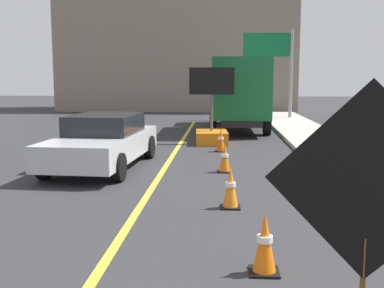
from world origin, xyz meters
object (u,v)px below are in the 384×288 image
(traffic_cone_far_lane, at_px, (225,158))
(traffic_cone_mid_lane, at_px, (231,188))
(pickup_car, at_px, (103,141))
(roadwork_sign, at_px, (368,187))
(arrow_board_trailer, at_px, (211,130))
(traffic_cone_curbside, at_px, (221,140))
(highway_guide_sign, at_px, (277,58))
(box_truck, at_px, (238,91))
(traffic_cone_near_sign, at_px, (265,243))

(traffic_cone_far_lane, bearing_deg, traffic_cone_mid_lane, -88.43)
(pickup_car, bearing_deg, roadwork_sign, -62.85)
(arrow_board_trailer, relative_size, traffic_cone_mid_lane, 3.54)
(traffic_cone_curbside, bearing_deg, highway_guide_sign, 75.46)
(arrow_board_trailer, distance_m, traffic_cone_mid_lane, 8.55)
(arrow_board_trailer, relative_size, traffic_cone_curbside, 3.61)
(roadwork_sign, xyz_separation_m, highway_guide_sign, (1.88, 23.01, 1.95))
(traffic_cone_far_lane, distance_m, traffic_cone_curbside, 3.32)
(roadwork_sign, distance_m, box_truck, 17.65)
(traffic_cone_near_sign, height_order, traffic_cone_curbside, traffic_cone_near_sign)
(arrow_board_trailer, xyz_separation_m, traffic_cone_mid_lane, (0.54, -8.53, -0.11))
(box_truck, height_order, traffic_cone_near_sign, box_truck)
(highway_guide_sign, relative_size, traffic_cone_far_lane, 6.76)
(box_truck, distance_m, pickup_car, 10.14)
(pickup_car, height_order, highway_guide_sign, highway_guide_sign)
(pickup_car, relative_size, traffic_cone_curbside, 6.60)
(pickup_car, distance_m, traffic_cone_near_sign, 7.53)
(traffic_cone_near_sign, xyz_separation_m, traffic_cone_curbside, (-0.55, 9.45, -0.00))
(traffic_cone_near_sign, distance_m, traffic_cone_far_lane, 6.15)
(highway_guide_sign, height_order, traffic_cone_near_sign, highway_guide_sign)
(traffic_cone_mid_lane, height_order, traffic_cone_curbside, traffic_cone_mid_lane)
(pickup_car, distance_m, traffic_cone_mid_lane, 4.97)
(traffic_cone_mid_lane, bearing_deg, traffic_cone_far_lane, 91.57)
(pickup_car, distance_m, highway_guide_sign, 16.16)
(traffic_cone_mid_lane, bearing_deg, traffic_cone_curbside, 91.69)
(roadwork_sign, bearing_deg, traffic_cone_near_sign, 110.61)
(highway_guide_sign, bearing_deg, traffic_cone_curbside, -104.54)
(roadwork_sign, height_order, traffic_cone_mid_lane, roadwork_sign)
(box_truck, bearing_deg, highway_guide_sign, 66.56)
(arrow_board_trailer, bearing_deg, pickup_car, -119.60)
(arrow_board_trailer, bearing_deg, traffic_cone_curbside, -80.08)
(traffic_cone_mid_lane, bearing_deg, traffic_cone_near_sign, -82.89)
(roadwork_sign, relative_size, pickup_car, 0.47)
(traffic_cone_far_lane, bearing_deg, roadwork_sign, -82.08)
(traffic_cone_far_lane, bearing_deg, arrow_board_trailer, 94.84)
(pickup_car, bearing_deg, highway_guide_sign, 67.32)
(roadwork_sign, distance_m, traffic_cone_near_sign, 2.13)
(roadwork_sign, height_order, box_truck, box_truck)
(traffic_cone_near_sign, distance_m, traffic_cone_curbside, 9.46)
(pickup_car, xyz_separation_m, traffic_cone_curbside, (3.07, 2.85, -0.33))
(arrow_board_trailer, bearing_deg, traffic_cone_near_sign, -85.52)
(box_truck, bearing_deg, arrow_board_trailer, -103.51)
(highway_guide_sign, height_order, traffic_cone_curbside, highway_guide_sign)
(traffic_cone_near_sign, relative_size, traffic_cone_curbside, 1.01)
(traffic_cone_far_lane, bearing_deg, pickup_car, 171.62)
(roadwork_sign, bearing_deg, pickup_car, 117.15)
(traffic_cone_mid_lane, relative_size, traffic_cone_curbside, 1.02)
(roadwork_sign, bearing_deg, traffic_cone_mid_lane, 102.34)
(traffic_cone_mid_lane, distance_m, traffic_cone_curbside, 6.59)
(roadwork_sign, xyz_separation_m, traffic_cone_mid_lane, (-1.00, 4.57, -1.10))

